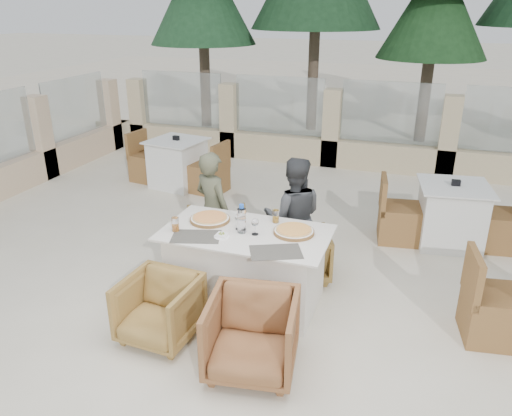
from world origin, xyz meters
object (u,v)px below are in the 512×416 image
(wine_glass_centre, at_px, (239,220))
(armchair_far_right, at_px, (302,254))
(diner_right, at_px, (293,217))
(wine_glass_near, at_px, (255,226))
(dining_table, at_px, (246,267))
(diner_left, at_px, (213,210))
(olive_dish, at_px, (222,235))
(armchair_near_right, at_px, (252,335))
(bg_table_b, at_px, (451,215))
(pizza_right, at_px, (294,231))
(bg_table_a, at_px, (178,163))
(pizza_left, at_px, (210,218))
(armchair_far_left, at_px, (217,238))
(beer_glass_left, at_px, (175,224))
(beer_glass_right, at_px, (276,216))
(water_bottle, at_px, (242,218))
(armchair_near_left, at_px, (159,309))

(wine_glass_centre, distance_m, armchair_far_right, 1.00)
(diner_right, bearing_deg, wine_glass_near, 59.90)
(dining_table, distance_m, diner_left, 0.93)
(wine_glass_centre, distance_m, olive_dish, 0.24)
(armchair_near_right, bearing_deg, wine_glass_near, 98.84)
(dining_table, bearing_deg, wine_glass_near, -13.84)
(olive_dish, distance_m, bg_table_b, 3.09)
(pizza_right, xyz_separation_m, bg_table_a, (-2.70, 2.77, -0.41))
(pizza_left, distance_m, olive_dish, 0.40)
(pizza_left, bearing_deg, armchair_far_right, 33.47)
(wine_glass_centre, xyz_separation_m, bg_table_a, (-2.17, 2.86, -0.48))
(diner_left, bearing_deg, diner_right, -149.86)
(armchair_near_right, height_order, bg_table_b, bg_table_b)
(armchair_far_left, xyz_separation_m, bg_table_a, (-1.67, 2.25, 0.07))
(wine_glass_near, xyz_separation_m, diner_right, (0.17, 0.75, -0.20))
(armchair_near_right, height_order, bg_table_a, bg_table_a)
(beer_glass_left, relative_size, beer_glass_right, 1.05)
(wine_glass_centre, relative_size, armchair_far_left, 0.26)
(water_bottle, relative_size, diner_right, 0.21)
(beer_glass_left, height_order, bg_table_a, beer_glass_left)
(armchair_near_left, bearing_deg, wine_glass_centre, 65.69)
(bg_table_a, bearing_deg, water_bottle, -43.96)
(dining_table, distance_m, armchair_near_left, 0.96)
(pizza_right, xyz_separation_m, armchair_near_left, (-0.96, -0.92, -0.50))
(dining_table, xyz_separation_m, beer_glass_left, (-0.64, -0.20, 0.45))
(olive_dish, bearing_deg, diner_left, 119.22)
(armchair_far_right, bearing_deg, water_bottle, 36.34)
(water_bottle, xyz_separation_m, beer_glass_left, (-0.61, -0.18, -0.07))
(water_bottle, height_order, bg_table_a, water_bottle)
(dining_table, distance_m, beer_glass_left, 0.81)
(pizza_right, xyz_separation_m, diner_left, (-1.07, 0.51, -0.13))
(pizza_left, relative_size, armchair_far_right, 0.68)
(armchair_far_right, bearing_deg, armchair_near_left, 36.10)
(armchair_far_left, relative_size, bg_table_b, 0.43)
(dining_table, xyz_separation_m, armchair_near_right, (0.39, -0.93, -0.06))
(wine_glass_centre, bearing_deg, bg_table_a, 127.22)
(water_bottle, xyz_separation_m, bg_table_a, (-2.22, 2.91, -0.53))
(bg_table_b, bearing_deg, pizza_right, -135.60)
(dining_table, relative_size, wine_glass_near, 8.70)
(pizza_right, bearing_deg, diner_left, 154.35)
(beer_glass_left, xyz_separation_m, armchair_far_right, (1.04, 0.88, -0.57))
(beer_glass_left, bearing_deg, water_bottle, 16.49)
(armchair_near_left, bearing_deg, bg_table_a, 118.46)
(armchair_near_left, bearing_deg, beer_glass_left, 104.68)
(wine_glass_centre, distance_m, armchair_near_left, 1.10)
(diner_left, bearing_deg, bg_table_b, -126.46)
(pizza_left, distance_m, beer_glass_left, 0.39)
(wine_glass_near, height_order, bg_table_a, wine_glass_near)
(armchair_far_left, height_order, bg_table_b, bg_table_b)
(water_bottle, distance_m, olive_dish, 0.25)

